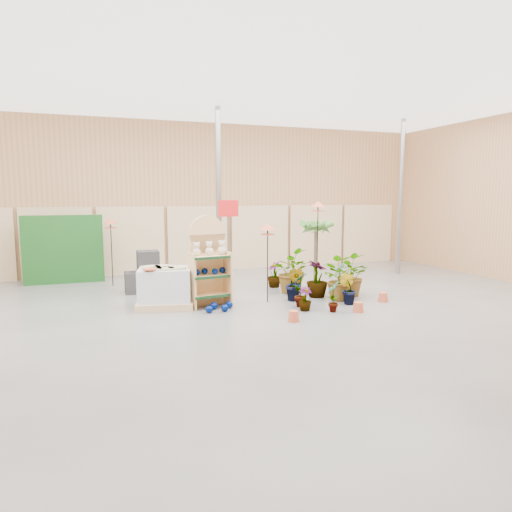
% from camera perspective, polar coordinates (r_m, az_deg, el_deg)
% --- Properties ---
extents(room, '(15.20, 12.10, 4.70)m').
position_cam_1_polar(room, '(9.20, -0.55, 6.98)').
color(room, '#605F5F').
rests_on(room, ground).
extents(display_shelf, '(0.86, 0.61, 1.91)m').
position_cam_1_polar(display_shelf, '(9.58, -5.97, -1.10)').
color(display_shelf, '#E4B578').
rests_on(display_shelf, ground).
extents(teddy_bears, '(0.70, 0.18, 0.29)m').
position_cam_1_polar(teddy_bears, '(9.45, -5.75, 0.85)').
color(teddy_bears, beige).
rests_on(teddy_bears, display_shelf).
extents(gazing_balls_shelf, '(0.70, 0.24, 0.13)m').
position_cam_1_polar(gazing_balls_shelf, '(9.49, -5.80, -1.91)').
color(gazing_balls_shelf, '#00135B').
rests_on(gazing_balls_shelf, display_shelf).
extents(gazing_balls_floor, '(0.63, 0.39, 0.15)m').
position_cam_1_polar(gazing_balls_floor, '(9.28, -4.60, -6.37)').
color(gazing_balls_floor, '#00135B').
rests_on(gazing_balls_floor, ground).
extents(pallet_stack, '(1.31, 1.16, 0.85)m').
position_cam_1_polar(pallet_stack, '(9.69, -11.35, -3.88)').
color(pallet_stack, '#D2B184').
rests_on(pallet_stack, ground).
extents(charcoal_planters, '(0.80, 0.50, 1.00)m').
position_cam_1_polar(charcoal_planters, '(11.27, -13.81, -2.33)').
color(charcoal_planters, '#252525').
rests_on(charcoal_planters, ground).
extents(trellis_stock, '(2.00, 0.30, 1.80)m').
position_cam_1_polar(trellis_stock, '(13.09, -22.91, 0.78)').
color(trellis_stock, '#17511A').
rests_on(trellis_stock, ground).
extents(offer_sign, '(0.50, 0.08, 2.20)m').
position_cam_1_polar(offer_sign, '(11.22, -3.48, 3.77)').
color(offer_sign, gray).
rests_on(offer_sign, ground).
extents(bird_table_front, '(0.34, 0.34, 1.72)m').
position_cam_1_polar(bird_table_front, '(9.76, 1.47, 3.37)').
color(bird_table_front, black).
rests_on(bird_table_front, ground).
extents(bird_table_right, '(0.34, 0.34, 2.18)m').
position_cam_1_polar(bird_table_right, '(11.27, 7.76, 6.05)').
color(bird_table_right, black).
rests_on(bird_table_right, ground).
extents(bird_table_back, '(0.34, 0.34, 1.74)m').
position_cam_1_polar(bird_table_back, '(12.15, -17.73, 3.89)').
color(bird_table_back, black).
rests_on(bird_table_back, ground).
extents(palm, '(0.70, 0.70, 1.77)m').
position_cam_1_polar(palm, '(11.96, 7.54, 3.69)').
color(palm, brown).
rests_on(palm, ground).
extents(potted_plant_0, '(0.49, 0.47, 0.77)m').
position_cam_1_polar(potted_plant_0, '(9.56, 5.58, -4.07)').
color(potted_plant_0, '#458132').
rests_on(potted_plant_0, ground).
extents(potted_plant_1, '(0.53, 0.53, 0.76)m').
position_cam_1_polar(potted_plant_1, '(10.07, 4.87, -3.51)').
color(potted_plant_1, '#458132').
rests_on(potted_plant_1, ground).
extents(potted_plant_2, '(0.99, 1.06, 0.95)m').
position_cam_1_polar(potted_plant_2, '(10.29, 10.19, -2.81)').
color(potted_plant_2, '#458132').
rests_on(potted_plant_2, ground).
extents(potted_plant_3, '(0.62, 0.62, 0.86)m').
position_cam_1_polar(potted_plant_3, '(10.52, 7.65, -2.80)').
color(potted_plant_3, '#458132').
rests_on(potted_plant_3, ground).
extents(potted_plant_4, '(0.37, 0.42, 0.66)m').
position_cam_1_polar(potted_plant_4, '(11.44, 10.43, -2.52)').
color(potted_plant_4, '#458132').
rests_on(potted_plant_4, ground).
extents(potted_plant_5, '(0.44, 0.41, 0.65)m').
position_cam_1_polar(potted_plant_5, '(10.54, 5.00, -3.30)').
color(potted_plant_5, '#458132').
rests_on(potted_plant_5, ground).
extents(potted_plant_6, '(0.93, 1.04, 1.03)m').
position_cam_1_polar(potted_plant_6, '(10.93, 4.21, -1.90)').
color(potted_plant_6, '#458132').
rests_on(potted_plant_6, ground).
extents(potted_plant_7, '(0.29, 0.29, 0.48)m').
position_cam_1_polar(potted_plant_7, '(9.27, 6.14, -5.35)').
color(potted_plant_7, '#458132').
rests_on(potted_plant_7, ground).
extents(potted_plant_8, '(0.36, 0.40, 0.62)m').
position_cam_1_polar(potted_plant_8, '(9.24, 9.61, -5.01)').
color(potted_plant_8, '#458132').
rests_on(potted_plant_8, ground).
extents(potted_plant_9, '(0.43, 0.46, 0.65)m').
position_cam_1_polar(potted_plant_9, '(9.94, 11.39, -4.07)').
color(potted_plant_9, '#458132').
rests_on(potted_plant_9, ground).
extents(potted_plant_10, '(0.79, 0.90, 0.95)m').
position_cam_1_polar(potted_plant_10, '(10.81, 11.52, -2.35)').
color(potted_plant_10, '#458132').
rests_on(potted_plant_10, ground).
extents(potted_plant_11, '(0.42, 0.42, 0.65)m').
position_cam_1_polar(potted_plant_11, '(11.57, 2.29, -2.32)').
color(potted_plant_11, '#458132').
rests_on(potted_plant_11, ground).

